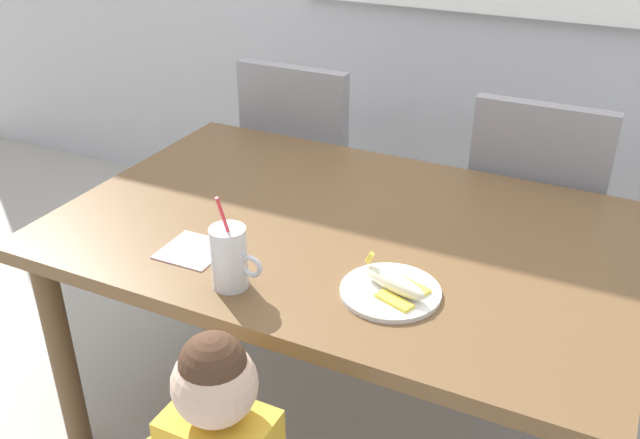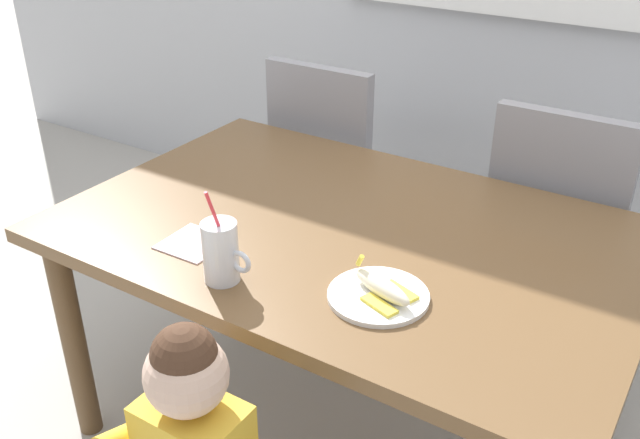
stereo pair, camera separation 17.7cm
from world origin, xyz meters
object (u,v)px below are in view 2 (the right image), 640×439
object	(u,v)px
dining_table	(347,255)
peeled_banana	(383,288)
snack_plate	(378,296)
dining_chair_right	(559,226)
milk_cup	(221,255)
dining_chair_left	(335,166)
paper_napkin	(194,243)

from	to	relation	value
dining_table	peeled_banana	xyz separation A→B (m)	(0.24, -0.25, 0.12)
dining_table	snack_plate	world-z (taller)	snack_plate
dining_chair_right	milk_cup	bearing A→B (deg)	64.21
milk_cup	dining_chair_left	bearing A→B (deg)	108.13
dining_table	dining_chair_left	world-z (taller)	dining_chair_left
snack_plate	paper_napkin	world-z (taller)	snack_plate
paper_napkin	dining_table	bearing A→B (deg)	45.31
dining_table	snack_plate	distance (m)	0.35
paper_napkin	snack_plate	bearing A→B (deg)	4.54
dining_chair_right	dining_table	bearing A→B (deg)	59.84
dining_chair_left	milk_cup	bearing A→B (deg)	108.13
dining_table	dining_chair_right	world-z (taller)	dining_chair_right
dining_chair_right	paper_napkin	size ratio (longest dim) A/B	6.40
peeled_banana	paper_napkin	world-z (taller)	peeled_banana
snack_plate	peeled_banana	distance (m)	0.03
dining_chair_right	dining_chair_left	bearing A→B (deg)	-1.05
dining_chair_right	milk_cup	world-z (taller)	milk_cup
dining_chair_right	peeled_banana	distance (m)	0.97
peeled_banana	dining_chair_left	bearing A→B (deg)	126.61
milk_cup	peeled_banana	distance (m)	0.38
milk_cup	snack_plate	size ratio (longest dim) A/B	1.08
dining_chair_left	peeled_banana	world-z (taller)	dining_chair_left
dining_chair_left	snack_plate	size ratio (longest dim) A/B	4.17
peeled_banana	paper_napkin	xyz separation A→B (m)	(-0.52, -0.04, -0.03)
dining_table	milk_cup	xyz separation A→B (m)	(-0.12, -0.38, 0.15)
dining_chair_left	dining_table	bearing A→B (deg)	123.84
dining_table	paper_napkin	xyz separation A→B (m)	(-0.29, -0.29, 0.09)
dining_chair_left	snack_plate	distance (m)	1.19
dining_chair_right	milk_cup	xyz separation A→B (m)	(-0.51, -1.06, 0.26)
dining_table	dining_chair_left	size ratio (longest dim) A/B	1.59
milk_cup	peeled_banana	size ratio (longest dim) A/B	1.42
dining_chair_right	paper_napkin	bearing A→B (deg)	54.91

